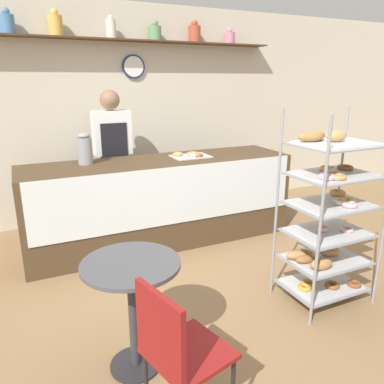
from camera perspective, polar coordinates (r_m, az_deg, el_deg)
The scene contains 9 objects.
ground_plane at distance 3.38m, azimuth 3.27°, elevation -15.18°, with size 14.00×14.00×0.00m, color olive.
back_wall at distance 5.07m, azimuth -9.32°, elevation 11.91°, with size 10.00×0.30×2.70m.
display_counter at distance 4.23m, azimuth -4.67°, elevation -1.38°, with size 2.95×0.77×0.95m.
pastry_rack at distance 3.18m, azimuth 19.98°, elevation -3.62°, with size 0.69×0.52×1.58m.
person_worker at distance 4.57m, azimuth -11.93°, elevation 5.50°, with size 0.43×0.23×1.68m.
cafe_table at distance 2.39m, azimuth -9.12°, elevation -14.68°, with size 0.60×0.60×0.75m.
cafe_chair at distance 1.98m, azimuth -2.52°, elevation -22.58°, with size 0.46×0.46×0.87m.
coffee_carafe at distance 4.02m, azimuth -16.01°, elevation 6.33°, with size 0.15×0.15×0.33m.
donut_tray_counter at distance 4.26m, azimuth -0.24°, elevation 5.62°, with size 0.42×0.30×0.05m.
Camera 1 is at (-1.38, -2.52, 1.79)m, focal length 35.00 mm.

